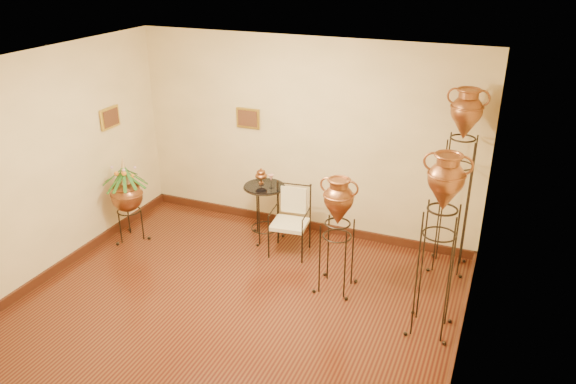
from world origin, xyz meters
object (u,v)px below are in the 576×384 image
at_px(amphora_mid, 438,245).
at_px(side_table, 265,211).
at_px(planter_urn, 127,193).
at_px(armchair, 290,221).
at_px(amphora_tall, 457,181).

bearing_deg(amphora_mid, side_table, 154.23).
xyz_separation_m(planter_urn, side_table, (1.77, 0.74, -0.28)).
bearing_deg(side_table, armchair, -27.71).
distance_m(armchair, side_table, 0.55).
xyz_separation_m(amphora_tall, side_table, (-2.53, -0.19, -0.79)).
bearing_deg(amphora_mid, armchair, 154.70).
bearing_deg(armchair, planter_urn, -174.26).
relative_size(amphora_tall, side_table, 2.31).
distance_m(planter_urn, armchair, 2.32).
bearing_deg(side_table, planter_urn, -157.36).
relative_size(amphora_tall, armchair, 2.52).
xyz_separation_m(armchair, side_table, (-0.48, 0.25, -0.05)).
distance_m(amphora_mid, planter_urn, 4.34).
height_order(planter_urn, side_table, planter_urn).
bearing_deg(planter_urn, armchair, 12.16).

